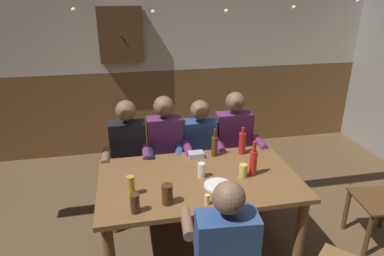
# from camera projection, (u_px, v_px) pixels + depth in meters

# --- Properties ---
(back_wall_upper) EXTENTS (5.86, 0.12, 1.21)m
(back_wall_upper) POSITION_uv_depth(u_px,v_px,m) (162.00, 25.00, 4.52)
(back_wall_upper) COLOR beige
(back_wall_wainscot) EXTENTS (5.86, 0.12, 1.17)m
(back_wall_wainscot) POSITION_uv_depth(u_px,v_px,m) (165.00, 109.00, 4.97)
(back_wall_wainscot) COLOR brown
(back_wall_wainscot) RESTS_ON ground_plane
(dining_table) EXTENTS (1.66, 0.99, 0.76)m
(dining_table) POSITION_uv_depth(u_px,v_px,m) (199.00, 188.00, 2.88)
(dining_table) COLOR brown
(dining_table) RESTS_ON ground_plane
(person_0) EXTENTS (0.50, 0.51, 1.22)m
(person_0) POSITION_uv_depth(u_px,v_px,m) (129.00, 155.00, 3.42)
(person_0) COLOR black
(person_0) RESTS_ON ground_plane
(person_1) EXTENTS (0.49, 0.51, 1.24)m
(person_1) POSITION_uv_depth(u_px,v_px,m) (166.00, 151.00, 3.48)
(person_1) COLOR #6B2D66
(person_1) RESTS_ON ground_plane
(person_2) EXTENTS (0.54, 0.57, 1.17)m
(person_2) POSITION_uv_depth(u_px,v_px,m) (200.00, 151.00, 3.56)
(person_2) COLOR #2D4C84
(person_2) RESTS_ON ground_plane
(person_3) EXTENTS (0.53, 0.51, 1.24)m
(person_3) POSITION_uv_depth(u_px,v_px,m) (235.00, 145.00, 3.63)
(person_3) COLOR #6B2D66
(person_3) RESTS_ON ground_plane
(person_4) EXTENTS (0.54, 0.55, 1.18)m
(person_4) POSITION_uv_depth(u_px,v_px,m) (223.00, 246.00, 2.24)
(person_4) COLOR #2D4C84
(person_4) RESTS_ON ground_plane
(table_candle) EXTENTS (0.04, 0.04, 0.08)m
(table_candle) POSITION_uv_depth(u_px,v_px,m) (207.00, 200.00, 2.47)
(table_candle) COLOR #F9E08C
(table_candle) RESTS_ON dining_table
(condiment_caddy) EXTENTS (0.14, 0.10, 0.05)m
(condiment_caddy) POSITION_uv_depth(u_px,v_px,m) (196.00, 155.00, 3.17)
(condiment_caddy) COLOR #B2B7BC
(condiment_caddy) RESTS_ON dining_table
(plate_0) EXTENTS (0.23, 0.23, 0.01)m
(plate_0) POSITION_uv_depth(u_px,v_px,m) (218.00, 185.00, 2.71)
(plate_0) COLOR white
(plate_0) RESTS_ON dining_table
(bottle_0) EXTENTS (0.07, 0.07, 0.27)m
(bottle_0) POSITION_uv_depth(u_px,v_px,m) (242.00, 143.00, 3.22)
(bottle_0) COLOR red
(bottle_0) RESTS_ON dining_table
(bottle_1) EXTENTS (0.06, 0.06, 0.31)m
(bottle_1) POSITION_uv_depth(u_px,v_px,m) (253.00, 162.00, 2.84)
(bottle_1) COLOR red
(bottle_1) RESTS_ON dining_table
(bottle_2) EXTENTS (0.06, 0.06, 0.27)m
(bottle_2) POSITION_uv_depth(u_px,v_px,m) (215.00, 146.00, 3.17)
(bottle_2) COLOR #593314
(bottle_2) RESTS_ON dining_table
(pint_glass_0) EXTENTS (0.08, 0.08, 0.16)m
(pint_glass_0) POSITION_uv_depth(u_px,v_px,m) (167.00, 194.00, 2.47)
(pint_glass_0) COLOR #4C2D19
(pint_glass_0) RESTS_ON dining_table
(pint_glass_1) EXTENTS (0.06, 0.06, 0.13)m
(pint_glass_1) POSITION_uv_depth(u_px,v_px,m) (201.00, 170.00, 2.82)
(pint_glass_1) COLOR white
(pint_glass_1) RESTS_ON dining_table
(pint_glass_2) EXTENTS (0.06, 0.06, 0.16)m
(pint_glass_2) POSITION_uv_depth(u_px,v_px,m) (131.00, 186.00, 2.57)
(pint_glass_2) COLOR gold
(pint_glass_2) RESTS_ON dining_table
(pint_glass_3) EXTENTS (0.07, 0.07, 0.14)m
(pint_glass_3) POSITION_uv_depth(u_px,v_px,m) (135.00, 203.00, 2.37)
(pint_glass_3) COLOR #4C2D19
(pint_glass_3) RESTS_ON dining_table
(pint_glass_4) EXTENTS (0.07, 0.07, 0.12)m
(pint_glass_4) POSITION_uv_depth(u_px,v_px,m) (243.00, 171.00, 2.82)
(pint_glass_4) COLOR #E5C64C
(pint_glass_4) RESTS_ON dining_table
(wall_dart_cabinet) EXTENTS (0.56, 0.15, 0.70)m
(wall_dart_cabinet) POSITION_uv_depth(u_px,v_px,m) (121.00, 35.00, 4.34)
(wall_dart_cabinet) COLOR brown
(string_lights) EXTENTS (4.14, 0.04, 0.17)m
(string_lights) POSITION_uv_depth(u_px,v_px,m) (190.00, 4.00, 2.65)
(string_lights) COLOR #F9EAB2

